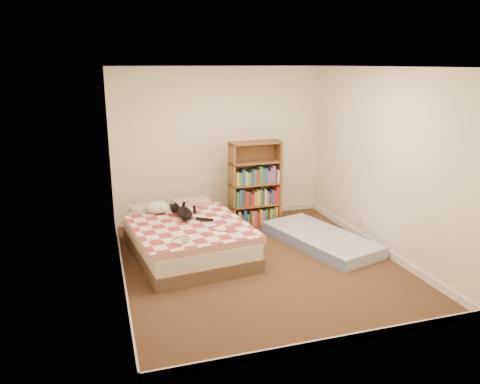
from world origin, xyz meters
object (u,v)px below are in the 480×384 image
object	(u,v)px
bookshelf	(255,194)
black_cat	(184,212)
floor_mattress	(320,239)
white_dog	(158,207)
bed	(186,236)

from	to	relation	value
bookshelf	black_cat	xyz separation A→B (m)	(-1.27, -0.72, 0.03)
floor_mattress	black_cat	world-z (taller)	black_cat
black_cat	white_dog	xyz separation A→B (m)	(-0.32, 0.32, 0.01)
bed	bookshelf	distance (m)	1.56
floor_mattress	white_dog	bearing A→B (deg)	146.80
bookshelf	white_dog	xyz separation A→B (m)	(-1.60, -0.40, 0.04)
bed	floor_mattress	xyz separation A→B (m)	(1.91, -0.25, -0.16)
floor_mattress	black_cat	xyz separation A→B (m)	(-1.91, 0.38, 0.47)
bed	floor_mattress	bearing A→B (deg)	-14.62
bookshelf	floor_mattress	xyz separation A→B (m)	(0.63, -1.10, -0.44)
floor_mattress	black_cat	distance (m)	2.00
floor_mattress	white_dog	size ratio (longest dim) A/B	4.59
bed	black_cat	world-z (taller)	black_cat
bookshelf	white_dog	world-z (taller)	bookshelf
floor_mattress	bed	bearing A→B (deg)	156.70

